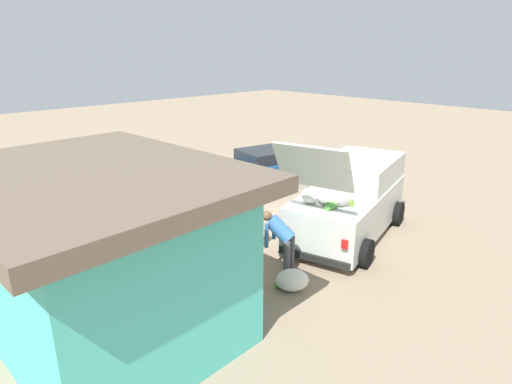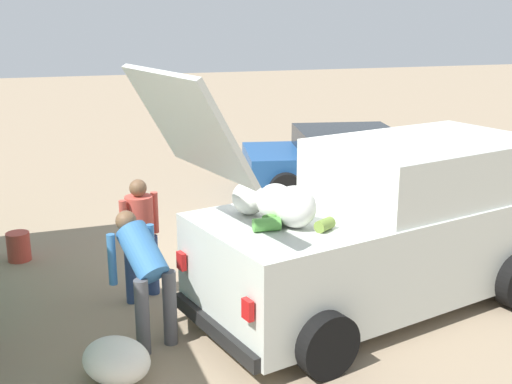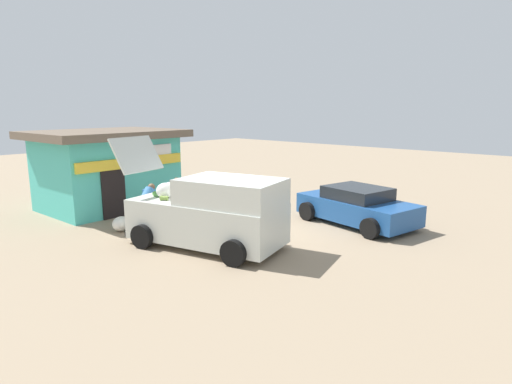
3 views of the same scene
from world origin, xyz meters
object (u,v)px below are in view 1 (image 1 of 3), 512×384
Objects in this scene: delivery_van at (351,199)px; paint_bucket at (155,242)px; unloaded_banana_pile at (292,280)px; customer_bending at (281,236)px; parked_sedan at (267,166)px; storefront_bar at (101,250)px; vendor_standing at (249,220)px.

delivery_van is 5.22m from paint_bucket.
unloaded_banana_pile is at bearing 104.30° from delivery_van.
parked_sedan is at bearing -42.89° from customer_bending.
vendor_standing is at bearing -84.32° from storefront_bar.
storefront_bar reaches higher than paint_bucket.
customer_bending is at bearing -154.04° from paint_bucket.
parked_sedan is 6.88m from customer_bending.
delivery_van is at bearing -86.97° from customer_bending.
parked_sedan is at bearing -62.98° from storefront_bar.
storefront_bar reaches higher than delivery_van.
unloaded_banana_pile is (-0.69, 0.39, -0.66)m from customer_bending.
unloaded_banana_pile reaches higher than paint_bucket.
parked_sedan is 7.65m from unloaded_banana_pile.
parked_sedan is at bearing -19.89° from delivery_van.
parked_sedan is 6.47m from paint_bucket.
parked_sedan is 2.74× the size of vendor_standing.
customer_bending is 3.34m from paint_bucket.
unloaded_banana_pile is at bearing -163.98° from paint_bucket.
vendor_standing reaches higher than unloaded_banana_pile.
delivery_van reaches higher than parked_sedan.
delivery_van reaches higher than paint_bucket.
parked_sedan reaches higher than unloaded_banana_pile.
customer_bending is 1.62× the size of unloaded_banana_pile.
paint_bucket is at bearing 25.96° from customer_bending.
storefront_bar is 9.47m from parked_sedan.
customer_bending reaches higher than unloaded_banana_pile.
customer_bending is (-5.04, 4.68, 0.27)m from parked_sedan.
parked_sedan is 4.82× the size of unloaded_banana_pile.
delivery_van is 3.35× the size of vendor_standing.
storefront_bar reaches higher than unloaded_banana_pile.
paint_bucket is at bearing 16.02° from unloaded_banana_pile.
parked_sedan is (4.88, -1.77, -0.38)m from delivery_van.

